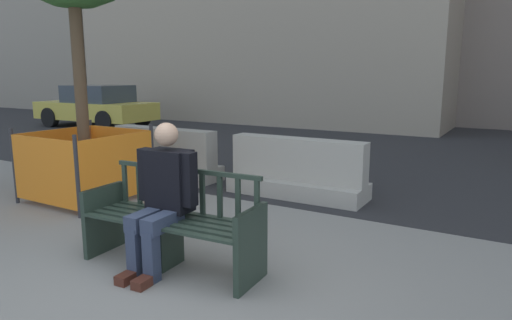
{
  "coord_description": "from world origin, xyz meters",
  "views": [
    {
      "loc": [
        2.42,
        -2.5,
        1.73
      ],
      "look_at": [
        -0.25,
        1.98,
        0.75
      ],
      "focal_mm": 32.0,
      "sensor_mm": 36.0,
      "label": 1
    }
  ],
  "objects_px": {
    "seated_person": "(163,194)",
    "construction_fence": "(86,163)",
    "jersey_barrier_centre": "(297,173)",
    "car_sedan_mid": "(96,106)",
    "street_bench": "(172,224)",
    "jersey_barrier_left": "(165,157)"
  },
  "relations": [
    {
      "from": "jersey_barrier_centre",
      "to": "car_sedan_mid",
      "type": "distance_m",
      "value": 10.56
    },
    {
      "from": "car_sedan_mid",
      "to": "street_bench",
      "type": "bearing_deg",
      "value": -37.18
    },
    {
      "from": "construction_fence",
      "to": "car_sedan_mid",
      "type": "distance_m",
      "value": 9.38
    },
    {
      "from": "street_bench",
      "to": "jersey_barrier_centre",
      "type": "bearing_deg",
      "value": 92.01
    },
    {
      "from": "car_sedan_mid",
      "to": "jersey_barrier_left",
      "type": "bearing_deg",
      "value": -32.87
    },
    {
      "from": "seated_person",
      "to": "construction_fence",
      "type": "distance_m",
      "value": 2.8
    },
    {
      "from": "car_sedan_mid",
      "to": "seated_person",
      "type": "bearing_deg",
      "value": -37.54
    },
    {
      "from": "street_bench",
      "to": "construction_fence",
      "type": "height_order",
      "value": "construction_fence"
    },
    {
      "from": "street_bench",
      "to": "jersey_barrier_left",
      "type": "relative_size",
      "value": 0.86
    },
    {
      "from": "street_bench",
      "to": "seated_person",
      "type": "relative_size",
      "value": 1.31
    },
    {
      "from": "jersey_barrier_left",
      "to": "seated_person",
      "type": "bearing_deg",
      "value": -48.06
    },
    {
      "from": "seated_person",
      "to": "jersey_barrier_left",
      "type": "xyz_separation_m",
      "value": [
        -2.51,
        2.8,
        -0.35
      ]
    },
    {
      "from": "jersey_barrier_left",
      "to": "construction_fence",
      "type": "xyz_separation_m",
      "value": [
        -0.01,
        -1.6,
        0.17
      ]
    },
    {
      "from": "construction_fence",
      "to": "car_sedan_mid",
      "type": "relative_size",
      "value": 0.32
    },
    {
      "from": "jersey_barrier_centre",
      "to": "construction_fence",
      "type": "bearing_deg",
      "value": -146.27
    },
    {
      "from": "street_bench",
      "to": "jersey_barrier_centre",
      "type": "height_order",
      "value": "street_bench"
    },
    {
      "from": "seated_person",
      "to": "jersey_barrier_centre",
      "type": "distance_m",
      "value": 2.88
    },
    {
      "from": "street_bench",
      "to": "jersey_barrier_left",
      "type": "distance_m",
      "value": 3.75
    },
    {
      "from": "seated_person",
      "to": "jersey_barrier_centre",
      "type": "height_order",
      "value": "seated_person"
    },
    {
      "from": "jersey_barrier_centre",
      "to": "jersey_barrier_left",
      "type": "xyz_separation_m",
      "value": [
        -2.46,
        -0.06,
        0.0
      ]
    },
    {
      "from": "jersey_barrier_left",
      "to": "construction_fence",
      "type": "relative_size",
      "value": 1.5
    },
    {
      "from": "jersey_barrier_centre",
      "to": "construction_fence",
      "type": "distance_m",
      "value": 2.98
    }
  ]
}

